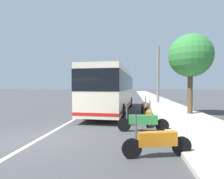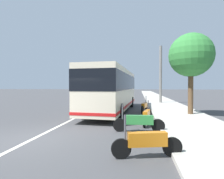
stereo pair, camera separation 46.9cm
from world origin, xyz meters
name	(u,v)px [view 1 (the left image)]	position (x,y,z in m)	size (l,w,h in m)	color
ground_plane	(38,140)	(0.00, 0.00, 0.00)	(220.00, 220.00, 0.00)	#424244
sidewalk_curb	(169,108)	(10.00, -6.75, 0.07)	(110.00, 3.60, 0.14)	#B2ADA3
lane_divider_line	(95,108)	(10.00, 0.00, 0.00)	(110.00, 0.16, 0.01)	silver
coach_bus	(113,88)	(7.73, -1.98, 1.90)	(10.76, 3.11, 3.27)	beige
motorcycle_nearest_curb	(157,141)	(-1.19, -4.26, 0.46)	(0.57, 2.01, 1.24)	black
motorcycle_far_end	(143,121)	(1.63, -4.01, 0.47)	(0.31, 2.28, 1.25)	black
motorcycle_mid_row	(149,115)	(3.36, -4.43, 0.46)	(2.21, 0.44, 1.23)	black
motorcycle_angled	(144,106)	(7.68, -4.45, 0.47)	(2.20, 0.55, 1.25)	black
car_behind_bus	(108,91)	(38.01, 2.60, 0.72)	(4.07, 2.08, 1.52)	red
car_far_distant	(100,93)	(26.84, 2.57, 0.73)	(4.64, 1.92, 1.52)	red
car_ahead_same_lane	(114,90)	(50.81, 2.61, 0.68)	(4.51, 1.94, 1.46)	gray
car_side_street	(116,90)	(56.49, 2.41, 0.72)	(4.47, 2.03, 1.50)	red
roadside_tree_mid_block	(190,56)	(6.55, -7.53, 4.12)	(2.96, 2.96, 5.64)	brown
utility_pole	(158,75)	(15.00, -6.50, 3.36)	(0.31, 0.31, 6.71)	slate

